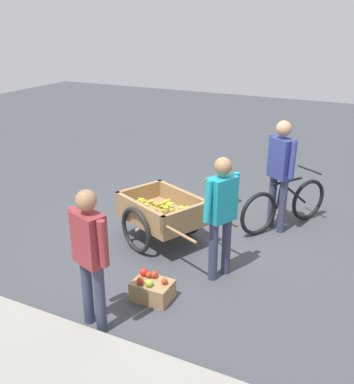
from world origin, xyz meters
name	(u,v)px	position (x,y,z in m)	size (l,w,h in m)	color
ground_plane	(187,240)	(0.00, 0.00, 0.00)	(24.00, 24.00, 0.00)	#3D3F44
fruit_cart	(162,214)	(0.29, 0.19, 0.44)	(1.82, 1.37, 0.71)	#937047
vendor_person	(221,208)	(-0.75, 0.66, 0.91)	(0.32, 0.54, 1.53)	#333851
bicycle	(284,205)	(-1.11, -1.06, 0.35)	(0.94, 1.43, 0.85)	black
cyclist_person	(281,166)	(-1.03, -0.93, 0.99)	(0.45, 0.36, 1.65)	#333851
dog	(221,186)	(0.10, -1.58, 0.27)	(0.67, 0.21, 0.40)	#AD7A38
apple_crate	(152,289)	(-0.25, 1.45, 0.13)	(0.44, 0.32, 0.31)	#99754C
bystander_person	(90,250)	(0.04, 2.13, 0.90)	(0.50, 0.30, 1.52)	#333851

